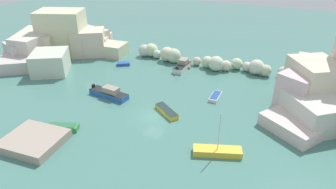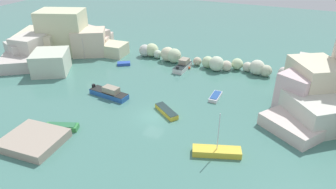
# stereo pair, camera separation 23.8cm
# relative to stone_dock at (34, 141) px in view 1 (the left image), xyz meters

# --- Properties ---
(cove_water) EXTENTS (160.00, 160.00, 0.00)m
(cove_water) POSITION_rel_stone_dock_xyz_m (10.16, 10.89, -0.53)
(cove_water) COLOR #487E73
(cove_water) RESTS_ON ground
(cliff_headland_left) EXTENTS (22.09, 22.35, 8.70)m
(cliff_headland_left) POSITION_rel_stone_dock_xyz_m (-17.05, 24.71, 2.03)
(cliff_headland_left) COLOR beige
(cliff_headland_left) RESTS_ON ground
(rock_breakwater) EXTENTS (30.17, 4.52, 2.75)m
(rock_breakwater) POSITION_rel_stone_dock_xyz_m (11.51, 30.65, 0.68)
(rock_breakwater) COLOR silver
(rock_breakwater) RESTS_ON ground
(stone_dock) EXTENTS (6.80, 6.12, 1.05)m
(stone_dock) POSITION_rel_stone_dock_xyz_m (0.00, 0.00, 0.00)
(stone_dock) COLOR #A79786
(stone_dock) RESTS_ON ground
(channel_buoy) EXTENTS (0.45, 0.45, 0.45)m
(channel_buoy) POSITION_rel_stone_dock_xyz_m (8.97, 28.29, -0.30)
(channel_buoy) COLOR #E04C28
(channel_buoy) RESTS_ON cove_water
(moored_boat_0) EXTENTS (6.51, 2.54, 1.67)m
(moored_boat_0) POSITION_rel_stone_dock_xyz_m (1.53, 13.47, 0.08)
(moored_boat_0) COLOR #295FB3
(moored_boat_0) RESTS_ON cove_water
(moored_boat_1) EXTENTS (5.58, 3.16, 5.34)m
(moored_boat_1) POSITION_rel_stone_dock_xyz_m (20.10, 6.74, -0.12)
(moored_boat_1) COLOR gold
(moored_boat_1) RESTS_ON cove_water
(moored_boat_2) EXTENTS (2.70, 2.32, 0.52)m
(moored_boat_2) POSITION_rel_stone_dock_xyz_m (-3.02, 25.15, -0.27)
(moored_boat_2) COLOR #2A4FB6
(moored_boat_2) RESTS_ON cove_water
(moored_boat_3) EXTENTS (4.29, 2.65, 0.71)m
(moored_boat_3) POSITION_rel_stone_dock_xyz_m (0.91, 3.67, -0.18)
(moored_boat_3) COLOR #388E46
(moored_boat_3) RESTS_ON cove_water
(moored_boat_4) EXTENTS (1.30, 3.28, 0.59)m
(moored_boat_4) POSITION_rel_stone_dock_xyz_m (16.39, 19.40, -0.24)
(moored_boat_4) COLOR silver
(moored_boat_4) RESTS_ON cove_water
(moored_boat_5) EXTENTS (4.25, 3.55, 0.68)m
(moored_boat_5) POSITION_rel_stone_dock_xyz_m (11.43, 12.47, -0.19)
(moored_boat_5) COLOR gold
(moored_boat_5) RESTS_ON cove_water
(moored_boat_6) EXTENTS (2.02, 4.86, 1.83)m
(moored_boat_6) POSITION_rel_stone_dock_xyz_m (7.90, 27.69, 0.16)
(moored_boat_6) COLOR silver
(moored_boat_6) RESTS_ON cove_water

